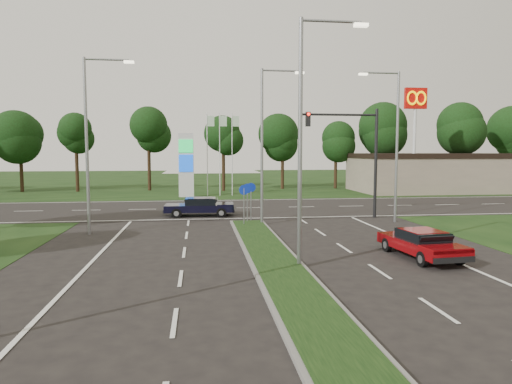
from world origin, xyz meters
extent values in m
plane|color=black|center=(0.00, 0.00, 0.00)|extent=(160.00, 160.00, 0.00)
cube|color=black|center=(0.00, 55.00, 0.00)|extent=(160.00, 50.00, 0.02)
cube|color=black|center=(0.00, 24.00, 0.00)|extent=(160.00, 12.00, 0.02)
cube|color=slate|center=(0.00, 4.00, 0.06)|extent=(2.00, 26.00, 0.12)
cube|color=gray|center=(22.00, 36.00, 2.00)|extent=(16.00, 9.00, 4.00)
cylinder|color=gray|center=(0.80, 6.00, 4.50)|extent=(0.16, 0.16, 9.00)
cylinder|color=gray|center=(1.90, 6.00, 8.90)|extent=(2.20, 0.10, 0.10)
cube|color=#FFF2CC|center=(3.00, 6.00, 8.80)|extent=(0.50, 0.22, 0.12)
cylinder|color=gray|center=(0.80, 16.00, 4.50)|extent=(0.16, 0.16, 9.00)
cylinder|color=gray|center=(1.90, 16.00, 8.90)|extent=(2.20, 0.10, 0.10)
cube|color=#FFF2CC|center=(3.00, 16.00, 8.80)|extent=(0.50, 0.22, 0.12)
cylinder|color=gray|center=(-8.50, 14.00, 4.50)|extent=(0.16, 0.16, 9.00)
cylinder|color=gray|center=(-7.40, 14.00, 8.90)|extent=(2.20, 0.10, 0.10)
cube|color=#FFF2CC|center=(-6.30, 14.00, 8.80)|extent=(0.50, 0.22, 0.12)
cylinder|color=gray|center=(9.00, 16.00, 4.50)|extent=(0.16, 0.16, 9.00)
cylinder|color=gray|center=(7.90, 16.00, 8.90)|extent=(2.20, 0.10, 0.10)
cube|color=#FFF2CC|center=(6.80, 16.00, 8.80)|extent=(0.50, 0.22, 0.12)
cylinder|color=black|center=(8.50, 18.00, 3.50)|extent=(0.20, 0.20, 7.00)
cylinder|color=black|center=(6.00, 18.00, 6.60)|extent=(5.00, 0.14, 0.14)
cube|color=black|center=(4.00, 18.00, 6.30)|extent=(0.28, 0.28, 0.90)
sphere|color=#FF190C|center=(4.00, 17.82, 6.60)|extent=(0.20, 0.20, 0.20)
cylinder|color=gray|center=(-0.30, 15.50, 1.10)|extent=(0.06, 0.06, 2.20)
cylinder|color=#0C26A5|center=(-0.30, 15.50, 2.10)|extent=(0.56, 0.04, 0.56)
cylinder|color=gray|center=(0.00, 16.50, 1.10)|extent=(0.06, 0.06, 2.20)
cylinder|color=#0C26A5|center=(0.00, 16.50, 2.10)|extent=(0.56, 0.04, 0.56)
cylinder|color=gray|center=(0.30, 17.20, 1.10)|extent=(0.06, 0.06, 2.20)
cylinder|color=#0C26A5|center=(0.30, 17.20, 2.10)|extent=(0.56, 0.04, 0.56)
cube|color=silver|center=(-4.00, 33.00, 3.00)|extent=(1.40, 0.30, 6.00)
cube|color=#0CA53F|center=(-4.00, 32.82, 4.80)|extent=(1.30, 0.08, 1.20)
cube|color=#0C3FBF|center=(-4.00, 32.82, 3.20)|extent=(1.30, 0.08, 1.60)
cylinder|color=silver|center=(-2.00, 34.00, 4.00)|extent=(0.08, 0.08, 8.00)
cube|color=#B2D8B2|center=(-1.65, 34.00, 7.20)|extent=(0.70, 0.02, 1.00)
cylinder|color=silver|center=(-0.80, 34.00, 4.00)|extent=(0.08, 0.08, 8.00)
cube|color=#B2D8B2|center=(-0.45, 34.00, 7.20)|extent=(0.70, 0.02, 1.00)
cylinder|color=silver|center=(0.40, 34.00, 4.00)|extent=(0.08, 0.08, 8.00)
cube|color=#B2D8B2|center=(0.75, 34.00, 7.20)|extent=(0.70, 0.02, 1.00)
cylinder|color=silver|center=(18.00, 32.00, 5.00)|extent=(0.30, 0.30, 10.00)
cube|color=#BF0C07|center=(18.00, 32.00, 9.40)|extent=(2.20, 0.35, 2.00)
torus|color=#FFC600|center=(17.55, 31.78, 9.40)|extent=(1.06, 0.16, 1.06)
torus|color=#FFC600|center=(18.45, 31.78, 9.40)|extent=(1.06, 0.16, 1.06)
cylinder|color=black|center=(0.00, 40.00, 2.20)|extent=(0.36, 0.36, 4.40)
sphere|color=black|center=(0.00, 40.00, 6.50)|extent=(6.00, 6.00, 6.00)
sphere|color=black|center=(0.30, 39.80, 7.50)|extent=(4.80, 4.80, 4.80)
cube|color=maroon|center=(6.00, 6.86, 0.52)|extent=(2.07, 4.31, 0.43)
cube|color=black|center=(6.01, 6.78, 0.93)|extent=(1.61, 1.96, 0.40)
cube|color=maroon|center=(6.01, 6.78, 1.13)|extent=(1.49, 1.62, 0.04)
cylinder|color=black|center=(5.11, 8.12, 0.29)|extent=(0.24, 0.60, 0.59)
cylinder|color=black|center=(6.65, 8.26, 0.29)|extent=(0.24, 0.60, 0.59)
cylinder|color=black|center=(5.35, 5.46, 0.29)|extent=(0.24, 0.60, 0.59)
cylinder|color=black|center=(6.89, 5.60, 0.29)|extent=(0.24, 0.60, 0.59)
cube|color=black|center=(-2.83, 20.00, 0.56)|extent=(4.55, 1.99, 0.46)
cube|color=black|center=(-2.74, 20.00, 1.00)|extent=(2.03, 1.63, 0.43)
cube|color=black|center=(-2.74, 20.00, 1.22)|extent=(1.67, 1.52, 0.04)
cylinder|color=black|center=(-4.29, 19.21, 0.32)|extent=(0.64, 0.23, 0.63)
cylinder|color=black|center=(-4.24, 20.89, 0.32)|extent=(0.64, 0.23, 0.63)
cylinder|color=black|center=(-1.42, 19.11, 0.32)|extent=(0.64, 0.23, 0.63)
cylinder|color=black|center=(-1.36, 20.79, 0.32)|extent=(0.64, 0.23, 0.63)
camera|label=1|loc=(-2.86, -10.23, 4.26)|focal=32.00mm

